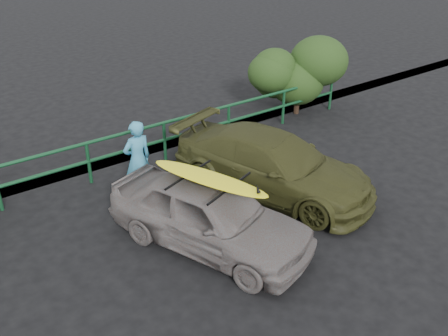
# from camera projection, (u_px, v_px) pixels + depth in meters

# --- Properties ---
(ground) EXTENTS (80.00, 80.00, 0.00)m
(ground) POSITION_uv_depth(u_px,v_px,m) (265.00, 280.00, 8.56)
(ground) COLOR black
(guardrail) EXTENTS (14.00, 0.08, 1.04)m
(guardrail) POSITION_uv_depth(u_px,v_px,m) (128.00, 151.00, 11.88)
(guardrail) COLOR #154A28
(guardrail) RESTS_ON ground
(shrub_right) EXTENTS (3.20, 2.40, 2.50)m
(shrub_right) POSITION_uv_depth(u_px,v_px,m) (273.00, 78.00, 14.54)
(shrub_right) COLOR #284418
(shrub_right) RESTS_ON ground
(sedan) EXTENTS (2.84, 4.28, 1.35)m
(sedan) POSITION_uv_depth(u_px,v_px,m) (209.00, 214.00, 9.15)
(sedan) COLOR slate
(sedan) RESTS_ON ground
(olive_vehicle) EXTENTS (3.22, 4.97, 1.34)m
(olive_vehicle) POSITION_uv_depth(u_px,v_px,m) (273.00, 164.00, 10.95)
(olive_vehicle) COLOR #3D3E1B
(olive_vehicle) RESTS_ON ground
(man) EXTENTS (0.66, 0.44, 1.77)m
(man) POSITION_uv_depth(u_px,v_px,m) (138.00, 160.00, 10.67)
(man) COLOR #409BC1
(man) RESTS_ON ground
(roof_rack) EXTENTS (1.57, 1.33, 0.04)m
(roof_rack) POSITION_uv_depth(u_px,v_px,m) (209.00, 181.00, 8.83)
(roof_rack) COLOR black
(roof_rack) RESTS_ON sedan
(surfboard) EXTENTS (1.29, 2.45, 0.07)m
(surfboard) POSITION_uv_depth(u_px,v_px,m) (209.00, 178.00, 8.80)
(surfboard) COLOR #FEF51A
(surfboard) RESTS_ON roof_rack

